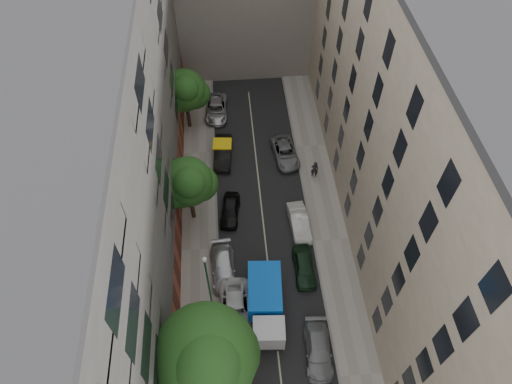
{
  "coord_description": "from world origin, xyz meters",
  "views": [
    {
      "loc": [
        -2.48,
        -19.91,
        32.69
      ],
      "look_at": [
        -0.74,
        1.02,
        6.0
      ],
      "focal_mm": 32.0,
      "sensor_mm": 36.0,
      "label": 1
    }
  ],
  "objects": [
    {
      "name": "ground",
      "position": [
        0.0,
        0.0,
        0.0
      ],
      "size": [
        120.0,
        120.0,
        0.0
      ],
      "primitive_type": "plane",
      "color": "#4C4C49",
      "rests_on": "ground"
    },
    {
      "name": "road_surface",
      "position": [
        0.0,
        0.0,
        0.01
      ],
      "size": [
        8.0,
        44.0,
        0.02
      ],
      "primitive_type": "cube",
      "color": "black",
      "rests_on": "ground"
    },
    {
      "name": "sidewalk_left",
      "position": [
        -5.5,
        0.0,
        0.07
      ],
      "size": [
        3.0,
        44.0,
        0.15
      ],
      "primitive_type": "cube",
      "color": "gray",
      "rests_on": "ground"
    },
    {
      "name": "sidewalk_right",
      "position": [
        5.5,
        0.0,
        0.07
      ],
      "size": [
        3.0,
        44.0,
        0.15
      ],
      "primitive_type": "cube",
      "color": "gray",
      "rests_on": "ground"
    },
    {
      "name": "building_left",
      "position": [
        -11.0,
        0.0,
        10.0
      ],
      "size": [
        8.0,
        44.0,
        20.0
      ],
      "primitive_type": "cube",
      "color": "#484543",
      "rests_on": "ground"
    },
    {
      "name": "building_right",
      "position": [
        11.0,
        0.0,
        10.0
      ],
      "size": [
        8.0,
        44.0,
        20.0
      ],
      "primitive_type": "cube",
      "color": "#B3A48B",
      "rests_on": "ground"
    },
    {
      "name": "tarp_truck",
      "position": [
        -0.6,
        -5.88,
        1.52
      ],
      "size": [
        2.74,
        6.13,
        2.76
      ],
      "rotation": [
        0.0,
        0.0,
        -0.07
      ],
      "color": "black",
      "rests_on": "ground"
    },
    {
      "name": "car_left_2",
      "position": [
        -2.86,
        -5.8,
        0.71
      ],
      "size": [
        2.5,
        5.17,
        1.42
      ],
      "primitive_type": "imported",
      "rotation": [
        0.0,
        0.0,
        -0.03
      ],
      "color": "silver",
      "rests_on": "ground"
    },
    {
      "name": "car_left_3",
      "position": [
        -3.6,
        -2.2,
        0.68
      ],
      "size": [
        2.11,
        4.76,
        1.36
      ],
      "primitive_type": "imported",
      "rotation": [
        0.0,
        0.0,
        0.04
      ],
      "color": "silver",
      "rests_on": "ground"
    },
    {
      "name": "car_left_4",
      "position": [
        -2.8,
        3.4,
        0.65
      ],
      "size": [
        2.09,
        4.01,
        1.3
      ],
      "primitive_type": "imported",
      "rotation": [
        0.0,
        0.0,
        -0.15
      ],
      "color": "black",
      "rests_on": "ground"
    },
    {
      "name": "car_left_5",
      "position": [
        -3.15,
        10.22,
        0.75
      ],
      "size": [
        1.96,
        4.64,
        1.49
      ],
      "primitive_type": "imported",
      "rotation": [
        0.0,
        0.0,
        -0.09
      ],
      "color": "black",
      "rests_on": "ground"
    },
    {
      "name": "car_left_6",
      "position": [
        -3.6,
        16.6,
        0.67
      ],
      "size": [
        2.42,
        4.89,
        1.33
      ],
      "primitive_type": "imported",
      "rotation": [
        0.0,
        0.0,
        -0.04
      ],
      "color": "#B0AFB4",
      "rests_on": "ground"
    },
    {
      "name": "car_right_1",
      "position": [
        2.8,
        -9.24,
        0.65
      ],
      "size": [
        2.08,
        4.56,
        1.29
      ],
      "primitive_type": "imported",
      "rotation": [
        0.0,
        0.0,
        -0.06
      ],
      "color": "slate",
      "rests_on": "ground"
    },
    {
      "name": "car_right_2",
      "position": [
        2.8,
        -2.61,
        0.68
      ],
      "size": [
        1.61,
        3.98,
        1.35
      ],
      "primitive_type": "imported",
      "rotation": [
        0.0,
        0.0,
        -0.0
      ],
      "color": "black",
      "rests_on": "ground"
    },
    {
      "name": "car_right_3",
      "position": [
        2.99,
        1.6,
        0.69
      ],
      "size": [
        1.74,
        4.25,
        1.37
      ],
      "primitive_type": "imported",
      "rotation": [
        0.0,
        0.0,
        0.07
      ],
      "color": "silver",
      "rests_on": "ground"
    },
    {
      "name": "car_right_4",
      "position": [
        2.8,
        9.8,
        0.64
      ],
      "size": [
        2.66,
        4.84,
        1.28
      ],
      "primitive_type": "imported",
      "rotation": [
        0.0,
        0.0,
        0.12
      ],
      "color": "slate",
      "rests_on": "ground"
    },
    {
      "name": "tree_near",
      "position": [
        -4.5,
        -11.23,
        6.74
      ],
      "size": [
        6.17,
        6.02,
        9.96
      ],
      "color": "#382619",
      "rests_on": "sidewalk_left"
    },
    {
      "name": "tree_mid",
      "position": [
        -5.88,
        3.27,
        4.76
      ],
      "size": [
        4.54,
        4.14,
        6.92
      ],
      "color": "#382619",
      "rests_on": "sidewalk_left"
    },
    {
      "name": "tree_far",
      "position": [
        -6.3,
        14.68,
        4.62
      ],
      "size": [
        4.53,
        4.13,
        6.74
      ],
      "color": "#382619",
      "rests_on": "sidewalk_left"
    },
    {
      "name": "lamp_post",
      "position": [
        -4.59,
        -4.94,
        4.36
      ],
      "size": [
        0.36,
        0.36,
        6.9
      ],
      "color": "#1B6038",
      "rests_on": "sidewalk_left"
    },
    {
      "name": "pedestrian",
      "position": [
        5.18,
        7.07,
        1.09
      ],
      "size": [
        0.76,
        0.57,
        1.88
      ],
      "primitive_type": "imported",
      "rotation": [
        0.0,
        0.0,
        2.96
      ],
      "color": "black",
      "rests_on": "sidewalk_right"
    }
  ]
}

